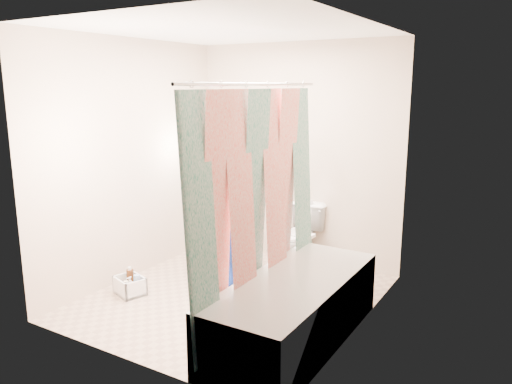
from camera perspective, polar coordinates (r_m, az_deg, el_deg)
The scene contains 14 objects.
floor at distance 4.78m, azimuth -2.65°, elevation -11.90°, with size 2.60×2.60×0.00m, color tan.
ceiling at distance 4.39m, azimuth -2.97°, elevation 18.07°, with size 2.40×2.60×0.02m, color white.
wall_back at distance 5.54m, azimuth 4.70°, elevation 4.37°, with size 2.40×0.02×2.40m, color #C6AF98.
wall_front at distance 3.44m, azimuth -14.89°, elevation -0.77°, with size 2.40×0.02×2.40m, color #C6AF98.
wall_left at distance 5.18m, azimuth -13.93°, elevation 3.51°, with size 0.02×2.60×2.40m, color #C6AF98.
wall_right at distance 3.90m, azimuth 12.03°, elevation 0.85°, with size 0.02×2.60×2.40m, color #C6AF98.
bathtub at distance 3.94m, azimuth 4.39°, elevation -13.07°, with size 0.70×1.75×0.50m.
curtain_rod at distance 3.73m, azimuth 0.17°, elevation 12.21°, with size 0.02×0.02×1.90m, color silver.
shower_curtain at distance 3.84m, azimuth 0.16°, elevation -1.81°, with size 0.06×1.75×1.80m, color white.
toilet at distance 5.40m, azimuth 4.89°, elevation -5.15°, with size 0.38×0.67×0.69m, color white.
tank_lid at distance 5.29m, azimuth 4.36°, elevation -4.84°, with size 0.42×0.18×0.03m, color white.
tank_internals at distance 5.49m, azimuth 5.46°, elevation -1.27°, with size 0.17×0.06×0.22m.
plumber at distance 4.89m, azimuth -3.83°, elevation -0.15°, with size 0.66×0.43×1.81m, color #0F119D.
cleaning_caddy at distance 4.94m, azimuth -14.17°, elevation -10.44°, with size 0.34×0.30×0.22m.
Camera 1 is at (2.43, -3.63, 1.94)m, focal length 35.00 mm.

